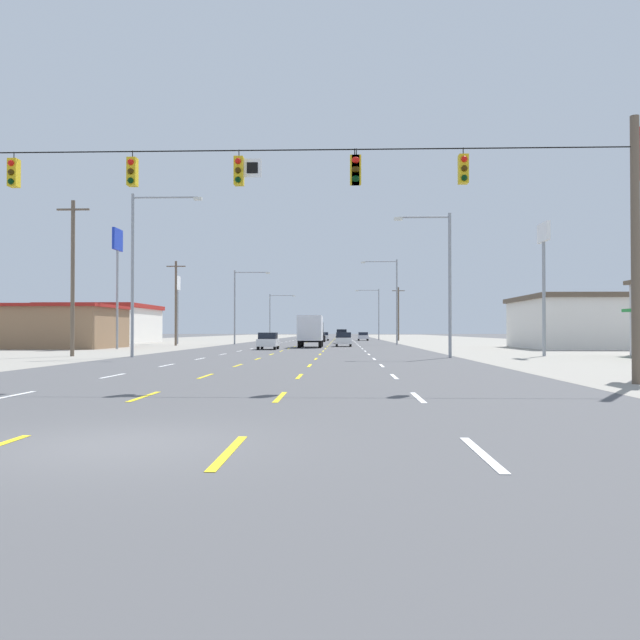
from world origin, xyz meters
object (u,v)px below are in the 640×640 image
object	(u,v)px
streetlight_left_row_1	(239,301)
streetlight_left_row_0	(140,262)
sedan_center_turn_farther	(324,336)
streetlight_right_row_2	(376,310)
box_truck_center_turn_near	(311,329)
pole_sign_right_row_1	(544,256)
suv_inner_right_distant_a	(342,334)
pole_sign_left_row_2	(178,293)
sedan_inner_right_midfar	(342,338)
streetlight_left_row_2	(273,313)
hatchback_inner_right_mid	(344,339)
hatchback_inner_left_nearest	(268,341)
streetlight_right_row_0	(444,274)
sedan_center_turn_far	(319,337)
sedan_far_right_farthest	(363,336)
pole_sign_left_row_1	(117,257)
streetlight_right_row_1	(393,295)

from	to	relation	value
streetlight_left_row_1	streetlight_left_row_0	bearing A→B (deg)	-90.06
sedan_center_turn_farther	streetlight_right_row_2	xyz separation A→B (m)	(9.56, 8.54, 4.79)
box_truck_center_turn_near	pole_sign_right_row_1	xyz separation A→B (m)	(16.74, -22.44, 4.89)
suv_inner_right_distant_a	pole_sign_left_row_2	distance (m)	43.85
sedan_inner_right_midfar	streetlight_left_row_2	world-z (taller)	streetlight_left_row_2
box_truck_center_turn_near	hatchback_inner_right_mid	world-z (taller)	box_truck_center_turn_near
hatchback_inner_left_nearest	streetlight_left_row_1	world-z (taller)	streetlight_left_row_1
hatchback_inner_right_mid	sedan_center_turn_farther	size ratio (longest dim) A/B	0.87
streetlight_left_row_0	streetlight_right_row_0	distance (m)	19.51
streetlight_left_row_0	sedan_center_turn_far	bearing A→B (deg)	80.83
hatchback_inner_right_mid	sedan_far_right_farthest	xyz separation A→B (m)	(3.50, 43.20, -0.03)
sedan_far_right_farthest	streetlight_left_row_1	distance (m)	36.74
pole_sign_left_row_1	pole_sign_right_row_1	distance (m)	38.13
hatchback_inner_left_nearest	streetlight_left_row_1	distance (m)	23.49
pole_sign_left_row_2	hatchback_inner_left_nearest	bearing A→B (deg)	-58.63
box_truck_center_turn_near	streetlight_right_row_1	size ratio (longest dim) A/B	0.68
box_truck_center_turn_near	streetlight_left_row_2	bearing A→B (deg)	100.11
sedan_far_right_farthest	streetlight_right_row_1	distance (m)	32.98
sedan_center_turn_far	sedan_center_turn_farther	world-z (taller)	same
hatchback_inner_right_mid	suv_inner_right_distant_a	distance (m)	50.23
pole_sign_right_row_1	streetlight_left_row_0	xyz separation A→B (m)	(-26.55, -2.70, -0.62)
hatchback_inner_left_nearest	streetlight_left_row_1	size ratio (longest dim) A/B	0.42
sedan_inner_right_midfar	sedan_center_turn_far	distance (m)	13.79
hatchback_inner_left_nearest	suv_inner_right_distant_a	size ratio (longest dim) A/B	0.80
hatchback_inner_left_nearest	sedan_center_turn_far	size ratio (longest dim) A/B	0.87
sedan_center_turn_far	streetlight_left_row_0	xyz separation A→B (m)	(-9.53, -59.03, 5.35)
streetlight_right_row_1	streetlight_right_row_2	xyz separation A→B (m)	(-0.02, 39.71, -0.58)
hatchback_inner_left_nearest	sedan_far_right_farthest	bearing A→B (deg)	79.23
sedan_center_turn_farther	suv_inner_right_distant_a	size ratio (longest dim) A/B	0.92
pole_sign_right_row_1	suv_inner_right_distant_a	bearing A→B (deg)	100.09
sedan_far_right_farthest	pole_sign_left_row_2	bearing A→B (deg)	-128.47
pole_sign_left_row_2	streetlight_right_row_2	world-z (taller)	streetlight_right_row_2
hatchback_inner_left_nearest	streetlight_left_row_0	bearing A→B (deg)	-109.74
hatchback_inner_left_nearest	sedan_center_turn_farther	distance (m)	53.44
streetlight_right_row_0	streetlight_left_row_1	distance (m)	44.22
sedan_center_turn_far	streetlight_right_row_1	size ratio (longest dim) A/B	0.43
pole_sign_left_row_1	streetlight_left_row_2	xyz separation A→B (m)	(8.14, 60.73, -3.54)
streetlight_left_row_1	sedan_far_right_farthest	bearing A→B (deg)	62.83
sedan_center_turn_farther	streetlight_right_row_0	distance (m)	71.69
sedan_center_turn_far	sedan_center_turn_farther	distance (m)	11.86
pole_sign_left_row_1	streetlight_right_row_2	size ratio (longest dim) A/B	1.18
hatchback_inner_right_mid	pole_sign_left_row_1	distance (m)	24.81
sedan_center_turn_far	suv_inner_right_distant_a	distance (m)	20.42
hatchback_inner_right_mid	pole_sign_left_row_2	distance (m)	25.10
pole_sign_left_row_1	hatchback_inner_right_mid	bearing A→B (deg)	25.79
sedan_inner_right_midfar	pole_sign_right_row_1	bearing A→B (deg)	-72.60
hatchback_inner_right_mid	streetlight_right_row_0	bearing A→B (deg)	-77.71
hatchback_inner_left_nearest	streetlight_right_row_0	bearing A→B (deg)	-53.10
suv_inner_right_distant_a	pole_sign_left_row_1	xyz separation A→B (m)	(-20.95, -60.46, 7.62)
streetlight_left_row_0	streetlight_left_row_2	world-z (taller)	streetlight_left_row_0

